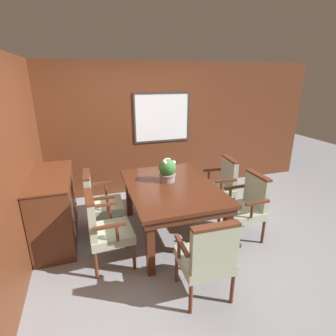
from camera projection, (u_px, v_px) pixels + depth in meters
name	position (u px, v px, depth m)	size (l,w,h in m)	color
ground_plane	(174.00, 243.00, 3.63)	(14.00, 14.00, 0.00)	gray
wall_back	(142.00, 130.00, 4.96)	(7.20, 0.08, 2.45)	#5B2D19
wall_left	(9.00, 175.00, 2.71)	(0.06, 7.20, 2.45)	#5B2D19
dining_table	(171.00, 191.00, 3.64)	(1.18, 1.67, 0.77)	#4C2314
chair_right_far	(221.00, 184.00, 4.33)	(0.54, 0.58, 0.94)	#562B19
chair_right_near	(247.00, 204.00, 3.63)	(0.51, 0.56, 0.94)	#562B19
chair_left_far	(99.00, 201.00, 3.74)	(0.51, 0.57, 0.94)	#562B19
chair_head_near	(208.00, 256.00, 2.58)	(0.57, 0.51, 0.94)	#562B19
chair_left_near	(104.00, 227.00, 3.08)	(0.53, 0.58, 0.94)	#562B19
potted_plant	(167.00, 170.00, 3.70)	(0.24, 0.24, 0.33)	gray
sideboard_cabinet	(55.00, 208.00, 3.59)	(0.53, 1.26, 0.96)	#512816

